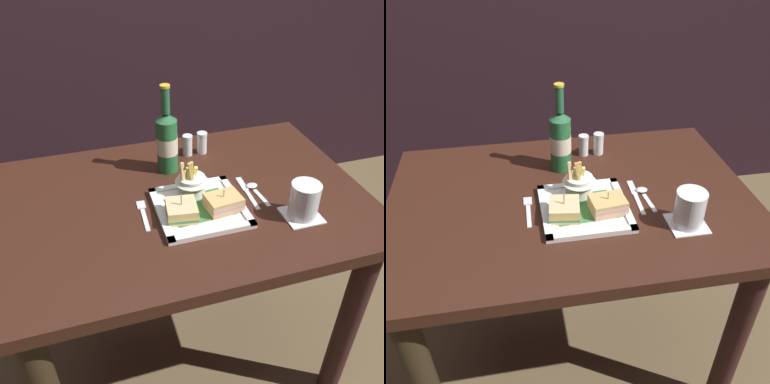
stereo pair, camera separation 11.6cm
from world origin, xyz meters
The scene contains 14 objects.
ground_plane centered at (0.00, 0.00, 0.00)m, with size 6.00×6.00×0.00m, color brown.
dining_table centered at (0.00, 0.00, 0.61)m, with size 1.06×0.73×0.75m.
square_plate centered at (0.02, -0.07, 0.76)m, with size 0.24×0.24×0.02m.
sandwich_half_left centered at (-0.04, -0.09, 0.79)m, with size 0.09×0.10×0.07m.
sandwich_half_right centered at (0.08, -0.09, 0.79)m, with size 0.10×0.08×0.06m.
fries_cup centered at (0.02, 0.00, 0.81)m, with size 0.10×0.10×0.11m.
beer_bottle centered at (-0.01, 0.16, 0.86)m, with size 0.07×0.07×0.28m.
drink_coaster centered at (0.28, -0.18, 0.76)m, with size 0.10×0.10×0.00m, color silver.
water_glass centered at (0.28, -0.18, 0.80)m, with size 0.08×0.08×0.10m.
fork centered at (-0.13, -0.04, 0.76)m, with size 0.03×0.13×0.00m.
knife centered at (0.19, -0.03, 0.76)m, with size 0.02×0.17×0.00m.
spoon centered at (0.21, -0.02, 0.76)m, with size 0.03×0.12×0.01m.
salt_shaker centered at (0.08, 0.24, 0.79)m, with size 0.03×0.03×0.07m.
pepper_shaker centered at (0.13, 0.24, 0.79)m, with size 0.03×0.03×0.07m.
Camera 1 is at (-0.27, -0.94, 1.47)m, focal length 38.71 mm.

